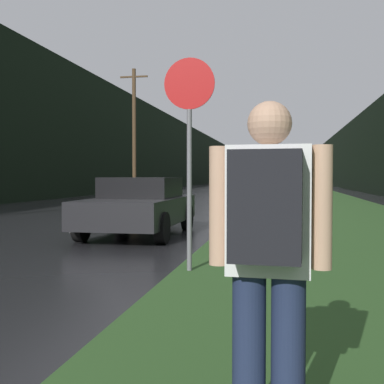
{
  "coord_description": "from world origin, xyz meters",
  "views": [
    {
      "loc": [
        4.92,
        0.86,
        1.34
      ],
      "look_at": [
        2.18,
        15.22,
        0.86
      ],
      "focal_mm": 45.0,
      "sensor_mm": 36.0,
      "label": 1
    }
  ],
  "objects_px": {
    "stop_sign": "(189,140)",
    "car_passing_near": "(140,206)",
    "hitchhiker_with_backpack": "(268,252)",
    "delivery_truck": "(240,173)"
  },
  "relations": [
    {
      "from": "stop_sign",
      "to": "car_passing_near",
      "type": "xyz_separation_m",
      "value": [
        -1.92,
        3.94,
        -1.18
      ]
    },
    {
      "from": "stop_sign",
      "to": "car_passing_near",
      "type": "height_order",
      "value": "stop_sign"
    },
    {
      "from": "stop_sign",
      "to": "hitchhiker_with_backpack",
      "type": "distance_m",
      "value": 4.53
    },
    {
      "from": "hitchhiker_with_backpack",
      "to": "delivery_truck",
      "type": "relative_size",
      "value": 0.21
    },
    {
      "from": "hitchhiker_with_backpack",
      "to": "stop_sign",
      "type": "bearing_deg",
      "value": 108.9
    },
    {
      "from": "stop_sign",
      "to": "hitchhiker_with_backpack",
      "type": "height_order",
      "value": "stop_sign"
    },
    {
      "from": "car_passing_near",
      "to": "delivery_truck",
      "type": "bearing_deg",
      "value": -86.96
    },
    {
      "from": "stop_sign",
      "to": "hitchhiker_with_backpack",
      "type": "bearing_deg",
      "value": -74.0
    },
    {
      "from": "stop_sign",
      "to": "delivery_truck",
      "type": "relative_size",
      "value": 0.37
    },
    {
      "from": "hitchhiker_with_backpack",
      "to": "delivery_truck",
      "type": "distance_m",
      "value": 72.67
    }
  ]
}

